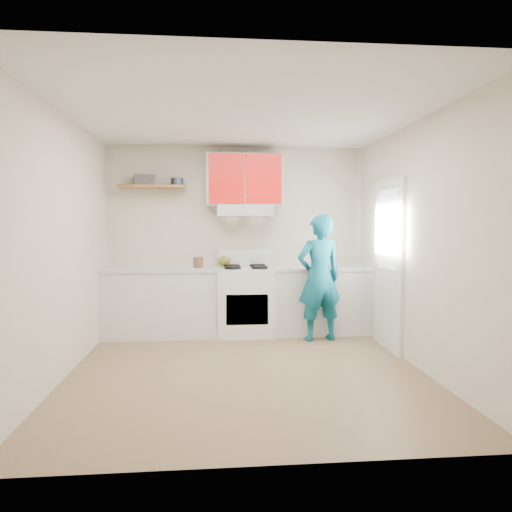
{
  "coord_description": "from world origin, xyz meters",
  "views": [
    {
      "loc": [
        -0.33,
        -4.69,
        1.52
      ],
      "look_at": [
        0.15,
        0.55,
        1.15
      ],
      "focal_mm": 32.5,
      "sensor_mm": 36.0,
      "label": 1
    }
  ],
  "objects": [
    {
      "name": "back_wall",
      "position": [
        0.0,
        1.9,
        1.3
      ],
      "size": [
        3.6,
        0.04,
        2.6
      ],
      "primitive_type": "cube",
      "color": "beige",
      "rests_on": "floor"
    },
    {
      "name": "right_wall",
      "position": [
        1.8,
        0.0,
        1.3
      ],
      "size": [
        0.04,
        3.8,
        2.6
      ],
      "primitive_type": "cube",
      "color": "beige",
      "rests_on": "floor"
    },
    {
      "name": "stove",
      "position": [
        0.1,
        1.57,
        0.46
      ],
      "size": [
        0.76,
        0.65,
        0.92
      ],
      "primitive_type": "cube",
      "color": "white",
      "rests_on": "floor"
    },
    {
      "name": "floor",
      "position": [
        0.0,
        0.0,
        0.0
      ],
      "size": [
        3.8,
        3.8,
        0.0
      ],
      "primitive_type": "plane",
      "color": "brown",
      "rests_on": "ground"
    },
    {
      "name": "upper_cabinets",
      "position": [
        0.1,
        1.73,
        2.12
      ],
      "size": [
        1.02,
        0.33,
        0.7
      ],
      "primitive_type": "cube",
      "color": "red",
      "rests_on": "back_wall"
    },
    {
      "name": "counter_left",
      "position": [
        -1.04,
        1.6,
        0.45
      ],
      "size": [
        1.52,
        0.6,
        0.9
      ],
      "primitive_type": "cube",
      "color": "silver",
      "rests_on": "floor"
    },
    {
      "name": "books",
      "position": [
        -1.26,
        1.76,
        2.11
      ],
      "size": [
        0.31,
        0.25,
        0.14
      ],
      "primitive_type": "cube",
      "rotation": [
        0.0,
        0.0,
        0.2
      ],
      "color": "#3E3739",
      "rests_on": "shelf"
    },
    {
      "name": "front_wall",
      "position": [
        0.0,
        -1.9,
        1.3
      ],
      "size": [
        3.6,
        0.04,
        2.6
      ],
      "primitive_type": "cube",
      "color": "beige",
      "rests_on": "floor"
    },
    {
      "name": "ceiling",
      "position": [
        0.0,
        0.0,
        2.6
      ],
      "size": [
        3.6,
        3.8,
        0.04
      ],
      "primitive_type": "cube",
      "color": "white",
      "rests_on": "floor"
    },
    {
      "name": "cutting_board",
      "position": [
        0.79,
        1.48,
        0.91
      ],
      "size": [
        0.32,
        0.27,
        0.02
      ],
      "primitive_type": "cube",
      "rotation": [
        0.0,
        0.0,
        0.32
      ],
      "color": "olive",
      "rests_on": "counter_right"
    },
    {
      "name": "left_wall",
      "position": [
        -1.8,
        0.0,
        1.3
      ],
      "size": [
        0.04,
        3.8,
        2.6
      ],
      "primitive_type": "cube",
      "color": "beige",
      "rests_on": "floor"
    },
    {
      "name": "shelf",
      "position": [
        -1.15,
        1.75,
        2.02
      ],
      "size": [
        0.9,
        0.3,
        0.04
      ],
      "primitive_type": "cube",
      "color": "brown",
      "rests_on": "back_wall"
    },
    {
      "name": "silicone_mat",
      "position": [
        1.58,
        1.56,
        0.9
      ],
      "size": [
        0.34,
        0.29,
        0.01
      ],
      "primitive_type": "cube",
      "rotation": [
        0.0,
        0.0,
        0.02
      ],
      "color": "red",
      "rests_on": "counter_right"
    },
    {
      "name": "person",
      "position": [
        1.03,
        1.17,
        0.82
      ],
      "size": [
        0.66,
        0.49,
        1.64
      ],
      "primitive_type": "imported",
      "rotation": [
        0.0,
        0.0,
        3.33
      ],
      "color": "#0D647C",
      "rests_on": "floor"
    },
    {
      "name": "range_hood",
      "position": [
        0.1,
        1.68,
        1.7
      ],
      "size": [
        0.76,
        0.44,
        0.15
      ],
      "primitive_type": "cube",
      "color": "silver",
      "rests_on": "back_wall"
    },
    {
      "name": "kettle",
      "position": [
        -0.19,
        1.8,
        0.99
      ],
      "size": [
        0.17,
        0.17,
        0.15
      ],
      "primitive_type": "ellipsoid",
      "rotation": [
        0.0,
        0.0,
        0.0
      ],
      "color": "olive",
      "rests_on": "stove"
    },
    {
      "name": "door_glass",
      "position": [
        1.75,
        0.7,
        1.45
      ],
      "size": [
        0.01,
        0.55,
        0.95
      ],
      "primitive_type": "cube",
      "color": "white",
      "rests_on": "door"
    },
    {
      "name": "crock",
      "position": [
        -0.54,
        1.63,
        0.98
      ],
      "size": [
        0.16,
        0.16,
        0.16
      ],
      "primitive_type": "cylinder",
      "rotation": [
        0.0,
        0.0,
        -0.24
      ],
      "color": "#4F3422",
      "rests_on": "counter_left"
    },
    {
      "name": "tin",
      "position": [
        -0.82,
        1.78,
        2.09
      ],
      "size": [
        0.21,
        0.21,
        0.1
      ],
      "primitive_type": "cylinder",
      "rotation": [
        0.0,
        0.0,
        0.31
      ],
      "color": "#333D4C",
      "rests_on": "shelf"
    },
    {
      "name": "door",
      "position": [
        1.78,
        0.7,
        1.02
      ],
      "size": [
        0.05,
        0.85,
        2.05
      ],
      "primitive_type": "cube",
      "color": "white",
      "rests_on": "floor"
    },
    {
      "name": "counter_right",
      "position": [
        1.14,
        1.6,
        0.45
      ],
      "size": [
        1.32,
        0.6,
        0.9
      ],
      "primitive_type": "cube",
      "color": "silver",
      "rests_on": "floor"
    }
  ]
}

